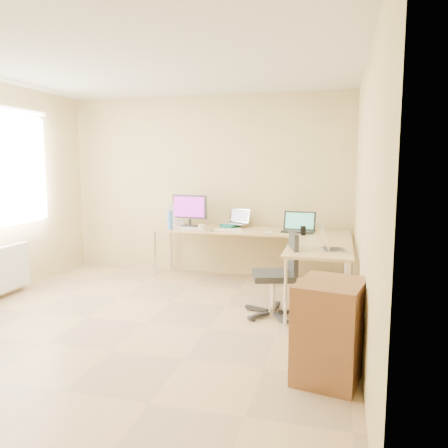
% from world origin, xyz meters
% --- Properties ---
extents(floor, '(4.50, 4.50, 0.00)m').
position_xyz_m(floor, '(0.00, 0.00, 0.00)').
color(floor, tan).
rests_on(floor, ground).
extents(ceiling, '(4.50, 4.50, 0.00)m').
position_xyz_m(ceiling, '(0.00, 0.00, 2.60)').
color(ceiling, white).
rests_on(ceiling, ground).
extents(wall_back, '(4.50, 0.00, 4.50)m').
position_xyz_m(wall_back, '(0.00, 2.25, 1.30)').
color(wall_back, '#DCC886').
rests_on(wall_back, ground).
extents(wall_right, '(0.00, 4.50, 4.50)m').
position_xyz_m(wall_right, '(2.10, 0.00, 1.30)').
color(wall_right, '#DCC886').
rests_on(wall_right, ground).
extents(desk_main, '(2.65, 0.70, 0.73)m').
position_xyz_m(desk_main, '(0.72, 1.85, 0.36)').
color(desk_main, tan).
rests_on(desk_main, ground).
extents(desk_return, '(0.70, 1.30, 0.73)m').
position_xyz_m(desk_return, '(1.70, 0.85, 0.36)').
color(desk_return, tan).
rests_on(desk_return, ground).
extents(monitor, '(0.55, 0.26, 0.46)m').
position_xyz_m(monitor, '(-0.17, 1.93, 0.96)').
color(monitor, '#282828').
rests_on(monitor, desk_main).
extents(book_stack, '(0.29, 0.33, 0.05)m').
position_xyz_m(book_stack, '(0.41, 2.05, 0.75)').
color(book_stack, '#0E574F').
rests_on(book_stack, desk_main).
extents(laptop_center, '(0.39, 0.34, 0.21)m').
position_xyz_m(laptop_center, '(0.49, 2.05, 0.88)').
color(laptop_center, silver).
rests_on(laptop_center, desk_main).
extents(laptop_black, '(0.44, 0.34, 0.27)m').
position_xyz_m(laptop_black, '(1.38, 1.80, 0.86)').
color(laptop_black, black).
rests_on(laptop_black, desk_main).
extents(keyboard, '(0.39, 0.24, 0.02)m').
position_xyz_m(keyboard, '(0.44, 1.68, 0.74)').
color(keyboard, white).
rests_on(keyboard, desk_main).
extents(mouse, '(0.11, 0.10, 0.04)m').
position_xyz_m(mouse, '(1.02, 1.55, 0.75)').
color(mouse, white).
rests_on(mouse, desk_main).
extents(mug, '(0.11, 0.11, 0.09)m').
position_xyz_m(mug, '(0.12, 1.55, 0.77)').
color(mug, white).
rests_on(mug, desk_main).
extents(cd_stack, '(0.16, 0.16, 0.03)m').
position_xyz_m(cd_stack, '(0.24, 1.55, 0.75)').
color(cd_stack, silver).
rests_on(cd_stack, desk_main).
extents(water_bottle, '(0.09, 0.09, 0.26)m').
position_xyz_m(water_bottle, '(-0.32, 1.55, 0.86)').
color(water_bottle, '#4F89DA').
rests_on(water_bottle, desk_main).
extents(papers, '(0.38, 0.41, 0.01)m').
position_xyz_m(papers, '(-0.13, 1.73, 0.73)').
color(papers, silver).
rests_on(papers, desk_main).
extents(white_box, '(0.22, 0.19, 0.07)m').
position_xyz_m(white_box, '(-0.40, 2.05, 0.76)').
color(white_box, silver).
rests_on(white_box, desk_main).
extents(desk_fan, '(0.31, 0.31, 0.30)m').
position_xyz_m(desk_fan, '(-0.40, 2.01, 0.88)').
color(desk_fan, silver).
rests_on(desk_fan, desk_main).
extents(black_cup, '(0.08, 0.08, 0.12)m').
position_xyz_m(black_cup, '(1.46, 1.55, 0.79)').
color(black_cup, black).
rests_on(black_cup, desk_main).
extents(laptop_return, '(0.39, 0.34, 0.22)m').
position_xyz_m(laptop_return, '(1.85, 0.61, 0.84)').
color(laptop_return, silver).
rests_on(laptop_return, desk_return).
extents(office_chair, '(0.68, 0.68, 0.92)m').
position_xyz_m(office_chair, '(1.23, 0.55, 0.50)').
color(office_chair, '#262626').
rests_on(office_chair, ground).
extents(cabinet, '(0.57, 0.65, 0.79)m').
position_xyz_m(cabinet, '(1.85, -0.75, 0.36)').
color(cabinet, brown).
rests_on(cabinet, ground).
extents(radiator, '(0.09, 0.80, 0.55)m').
position_xyz_m(radiator, '(-2.03, 0.40, 0.35)').
color(radiator, white).
rests_on(radiator, ground).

